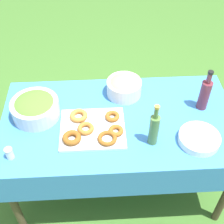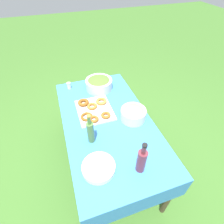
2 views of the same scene
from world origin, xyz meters
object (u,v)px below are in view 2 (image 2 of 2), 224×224
Objects in this scene: pasta_bowl at (133,113)px; donut_platter at (94,109)px; olive_oil_bottle at (91,132)px; salad_bowl at (99,83)px; wine_bottle at (142,160)px; plate_stack at (99,168)px.

pasta_bowl is 0.39m from donut_platter.
olive_oil_bottle reaches higher than donut_platter.
pasta_bowl is at bearing 106.93° from olive_oil_bottle.
salad_bowl is 1.06m from wine_bottle.
plate_stack is 0.82× the size of olive_oil_bottle.
donut_platter is 0.74m from wine_bottle.
plate_stack is (0.97, -0.27, -0.05)m from salad_bowl.
plate_stack is at bearing -107.66° from wine_bottle.
salad_bowl is 0.38m from donut_platter.
salad_bowl is 0.59m from pasta_bowl.
pasta_bowl is 0.52m from wine_bottle.
pasta_bowl is at bearing 16.82° from salad_bowl.
pasta_bowl is 0.79× the size of olive_oil_bottle.
olive_oil_bottle reaches higher than plate_stack.
plate_stack is at bearing -15.54° from salad_bowl.
pasta_bowl is 0.96× the size of plate_stack.
olive_oil_bottle is (0.70, -0.26, 0.05)m from salad_bowl.
plate_stack is 0.31m from wine_bottle.
salad_bowl is 0.75× the size of donut_platter.
donut_platter is at bearing -23.16° from salad_bowl.
olive_oil_bottle is 1.00× the size of wine_bottle.
donut_platter is at bearing 169.04° from plate_stack.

